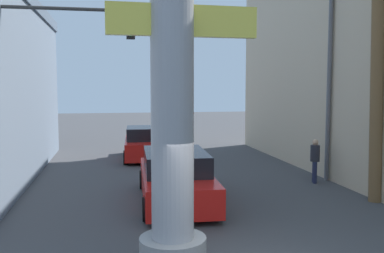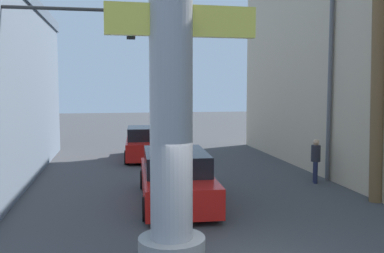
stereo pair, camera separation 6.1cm
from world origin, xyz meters
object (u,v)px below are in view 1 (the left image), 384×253
neon_sign_pole (172,48)px  palm_tree_mid_left (2,29)px  street_lamp (320,59)px  car_lead (176,178)px  palm_tree_near_right (378,23)px  car_far (145,144)px  pedestrian_mid_right (315,158)px  traffic_light_mast (36,66)px

neon_sign_pole → palm_tree_mid_left: size_ratio=1.07×
street_lamp → palm_tree_mid_left: size_ratio=0.86×
car_lead → palm_tree_near_right: (5.95, -1.05, 4.65)m
street_lamp → car_far: bearing=133.7°
neon_sign_pole → street_lamp: size_ratio=1.25×
palm_tree_near_right → pedestrian_mid_right: bearing=101.7°
neon_sign_pole → palm_tree_near_right: neon_sign_pole is taller
neon_sign_pole → pedestrian_mid_right: neon_sign_pole is taller
car_lead → palm_tree_near_right: 7.62m
traffic_light_mast → pedestrian_mid_right: bearing=10.4°
street_lamp → car_lead: (-5.63, -1.89, -3.78)m
street_lamp → car_far: street_lamp is taller
neon_sign_pole → pedestrian_mid_right: size_ratio=5.83×
neon_sign_pole → traffic_light_mast: bearing=122.5°
car_far → pedestrian_mid_right: bearing=-48.7°
palm_tree_mid_left → palm_tree_near_right: palm_tree_near_right is taller
street_lamp → car_far: size_ratio=1.74×
neon_sign_pole → traffic_light_mast: 5.83m
palm_tree_near_right → pedestrian_mid_right: size_ratio=5.59×
neon_sign_pole → palm_tree_near_right: size_ratio=1.04×
street_lamp → palm_tree_mid_left: palm_tree_mid_left is taller
car_far → palm_tree_near_right: size_ratio=0.48×
pedestrian_mid_right → palm_tree_near_right: bearing=-78.3°
car_lead → palm_tree_mid_left: palm_tree_mid_left is taller
street_lamp → pedestrian_mid_right: size_ratio=4.65×
street_lamp → car_far: 9.38m
street_lamp → pedestrian_mid_right: bearing=-130.2°
car_lead → palm_tree_mid_left: size_ratio=0.60×
street_lamp → car_far: (-5.93, 6.21, -3.78)m
palm_tree_mid_left → palm_tree_near_right: size_ratio=0.97×
street_lamp → pedestrian_mid_right: (-0.23, -0.27, -3.58)m
car_lead → palm_tree_near_right: size_ratio=0.58×
car_far → palm_tree_mid_left: 8.14m
palm_tree_near_right → car_lead: bearing=170.0°
palm_tree_mid_left → pedestrian_mid_right: size_ratio=5.44×
car_lead → palm_tree_mid_left: 9.27m
street_lamp → pedestrian_mid_right: 3.60m
street_lamp → palm_tree_near_right: bearing=-83.8°
street_lamp → car_lead: 7.04m
palm_tree_near_right → street_lamp: bearing=96.2°
car_far → palm_tree_mid_left: (-5.66, -3.05, 4.99)m
traffic_light_mast → car_far: traffic_light_mast is taller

